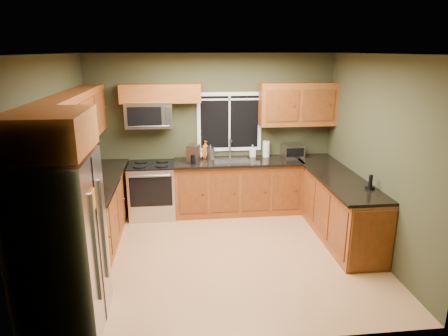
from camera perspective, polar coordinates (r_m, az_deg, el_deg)
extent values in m
plane|color=#B37D4E|center=(5.73, -0.12, -12.12)|extent=(4.20, 4.20, 0.00)
plane|color=white|center=(5.03, -0.14, 15.99)|extent=(4.20, 4.20, 0.00)
plane|color=#353721|center=(6.96, -1.70, 4.94)|extent=(4.20, 0.00, 4.20)
plane|color=#353721|center=(3.53, 2.98, -6.79)|extent=(4.20, 0.00, 4.20)
plane|color=#353721|center=(5.42, -22.78, 0.28)|extent=(0.00, 3.60, 3.60)
plane|color=#353721|center=(5.82, 20.90, 1.53)|extent=(0.00, 3.60, 3.60)
cube|color=white|center=(6.94, 0.78, 6.59)|extent=(1.12, 0.03, 1.02)
cube|color=black|center=(6.93, 0.79, 6.58)|extent=(1.00, 0.01, 0.90)
cube|color=white|center=(6.93, 0.79, 6.57)|extent=(0.03, 0.01, 0.90)
cube|color=white|center=(6.87, 0.81, 9.78)|extent=(1.00, 0.01, 0.03)
cube|color=brown|center=(6.07, -17.89, -6.55)|extent=(0.60, 2.65, 0.90)
cube|color=black|center=(5.90, -18.05, -2.34)|extent=(0.65, 2.65, 0.04)
cube|color=brown|center=(6.96, 1.97, -2.76)|extent=(2.17, 0.60, 0.90)
cube|color=black|center=(6.79, 2.04, 0.92)|extent=(2.17, 0.65, 0.04)
cube|color=brown|center=(6.44, 15.53, -4.99)|extent=(0.60, 2.50, 0.90)
cube|color=brown|center=(5.40, 20.41, -9.79)|extent=(0.56, 0.02, 0.82)
cube|color=black|center=(6.28, 15.64, -1.01)|extent=(0.65, 2.50, 0.04)
cube|color=brown|center=(5.72, -20.46, 6.57)|extent=(0.33, 2.65, 0.72)
cube|color=brown|center=(6.68, -9.06, 10.51)|extent=(1.30, 0.33, 0.30)
cube|color=brown|center=(6.98, 10.47, 8.96)|extent=(1.30, 0.33, 0.72)
cube|color=brown|center=(3.96, -23.95, 4.67)|extent=(0.72, 0.90, 0.38)
cube|color=#B7B7BC|center=(4.31, -22.19, -10.17)|extent=(0.72, 0.90, 1.80)
cube|color=slate|center=(4.02, -17.87, -10.86)|extent=(0.03, 0.04, 1.10)
cube|color=slate|center=(4.38, -16.86, -8.48)|extent=(0.03, 0.04, 1.10)
cube|color=black|center=(4.22, -17.35, -10.23)|extent=(0.01, 0.02, 1.78)
cube|color=#CC6313|center=(3.93, -18.16, -4.35)|extent=(0.01, 0.14, 0.20)
cube|color=#B7B7BC|center=(6.89, -10.17, -3.22)|extent=(0.76, 0.65, 0.90)
cube|color=black|center=(6.75, -10.37, 0.42)|extent=(0.76, 0.64, 0.03)
cube|color=black|center=(6.55, -10.40, -3.37)|extent=(0.68, 0.02, 0.50)
cylinder|color=slate|center=(6.44, -10.53, -1.17)|extent=(0.64, 0.04, 0.04)
cylinder|color=black|center=(6.63, -12.01, 0.24)|extent=(0.20, 0.20, 0.01)
cylinder|color=black|center=(6.60, -8.90, 0.34)|extent=(0.20, 0.20, 0.01)
cylinder|color=black|center=(6.90, -11.79, 0.89)|extent=(0.20, 0.20, 0.01)
cylinder|color=black|center=(6.87, -8.80, 0.99)|extent=(0.20, 0.20, 0.01)
cube|color=#B7B7BC|center=(6.71, -10.65, 7.52)|extent=(0.76, 0.38, 0.42)
cube|color=black|center=(6.52, -11.31, 7.24)|extent=(0.54, 0.01, 0.30)
cube|color=slate|center=(6.50, -8.03, 7.36)|extent=(0.10, 0.01, 0.30)
cylinder|color=slate|center=(6.53, -10.71, 5.85)|extent=(0.66, 0.02, 0.02)
cube|color=slate|center=(6.78, 1.07, 1.02)|extent=(0.60, 0.42, 0.02)
cylinder|color=#B7B7BC|center=(6.93, 0.87, 2.86)|extent=(0.03, 0.03, 0.34)
cylinder|color=#B7B7BC|center=(6.81, 0.96, 4.01)|extent=(0.03, 0.18, 0.03)
cube|color=#B7B7BC|center=(7.10, 9.84, 2.47)|extent=(0.37, 0.28, 0.22)
cube|color=black|center=(6.97, 10.15, 2.20)|extent=(0.30, 0.02, 0.15)
cube|color=slate|center=(6.65, -4.39, 2.04)|extent=(0.24, 0.27, 0.30)
cylinder|color=black|center=(6.59, -4.35, 1.28)|extent=(0.14, 0.14, 0.16)
cylinder|color=#B7B7BC|center=(6.81, -1.95, 2.08)|extent=(0.19, 0.19, 0.22)
cone|color=black|center=(6.78, -1.96, 3.14)|extent=(0.13, 0.13, 0.06)
cylinder|color=white|center=(7.04, 6.05, 2.73)|extent=(0.14, 0.14, 0.28)
cylinder|color=slate|center=(7.01, 6.08, 3.91)|extent=(0.02, 0.02, 0.04)
imported|color=#CC6313|center=(6.91, -2.67, 2.65)|extent=(0.15, 0.15, 0.30)
imported|color=white|center=(7.02, 4.09, 2.46)|extent=(0.10, 0.10, 0.21)
imported|color=white|center=(6.89, -3.67, 2.10)|extent=(0.15, 0.15, 0.19)
cube|color=black|center=(5.74, 20.12, -2.65)|extent=(0.12, 0.12, 0.04)
cube|color=black|center=(5.71, 20.21, -1.70)|extent=(0.05, 0.04, 0.16)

